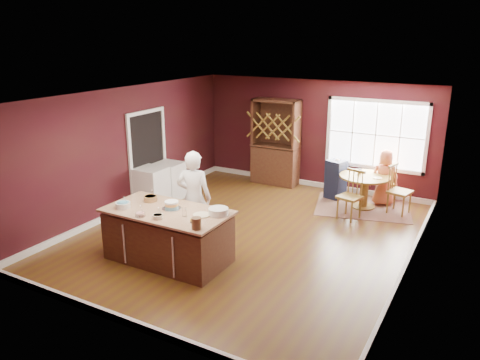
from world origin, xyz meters
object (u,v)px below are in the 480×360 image
layer_cake (172,205)px  chair_north (385,181)px  chair_south (350,195)px  chair_east (400,190)px  toddler (338,165)px  kitchen_island (168,236)px  hutch (276,142)px  dining_table (364,185)px  dryer (169,181)px  washer (152,187)px  seated_woman (384,178)px  high_chair (336,179)px  baker (194,198)px

layer_cake → chair_north: bearing=62.4°
layer_cake → chair_south: (2.13, 3.29, -0.46)m
chair_east → toddler: 1.58m
kitchen_island → chair_south: bearing=57.4°
layer_cake → hutch: 4.79m
kitchen_island → dining_table: bearing=61.8°
dining_table → chair_north: size_ratio=1.16×
layer_cake → dryer: (-1.97, 2.48, -0.55)m
washer → seated_woman: bearing=30.7°
chair_south → hutch: bearing=164.0°
seated_woman → high_chair: 1.11m
high_chair → washer: 4.30m
seated_woman → toddler: (-1.08, -0.08, 0.17)m
chair_south → dining_table: bearing=99.0°
kitchen_island → layer_cake: 0.56m
seated_woman → toddler: bearing=-16.1°
chair_east → toddler: chair_east is taller
seated_woman → high_chair: seated_woman is taller
seated_woman → washer: (-4.53, -2.69, -0.19)m
layer_cake → seated_woman: seated_woman is taller
layer_cake → washer: bearing=137.1°
kitchen_island → baker: (-0.00, 0.80, 0.45)m
baker → layer_cake: baker is taller
kitchen_island → high_chair: size_ratio=2.20×
chair_east → chair_north: (-0.48, 0.70, -0.06)m
dining_table → washer: 4.77m
chair_south → dryer: (-4.10, -0.81, -0.09)m
hutch → high_chair: bearing=-11.7°
hutch → seated_woman: bearing=-5.0°
chair_north → toddler: (-1.04, -0.36, 0.33)m
seated_woman → chair_east: bearing=116.2°
dining_table → hutch: hutch is taller
high_chair → layer_cake: bearing=-92.8°
kitchen_island → chair_south: 4.02m
chair_north → dryer: 5.06m
chair_south → seated_woman: seated_woman is taller
chair_south → washer: bearing=-145.0°
baker → seated_woman: baker is taller
toddler → layer_cake: bearing=-108.3°
high_chair → washer: bearing=-127.6°
baker → chair_east: 4.57m
toddler → dryer: size_ratio=0.30×
high_chair → toddler: size_ratio=3.74×
toddler → washer: (-3.45, -2.62, -0.36)m
hutch → chair_south: bearing=-31.6°
dining_table → hutch: (-2.51, 0.67, 0.56)m
chair_east → dryer: bearing=121.2°
hutch → dryer: 2.93m
layer_cake → chair_south: size_ratio=0.31×
kitchen_island → toddler: size_ratio=8.23×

